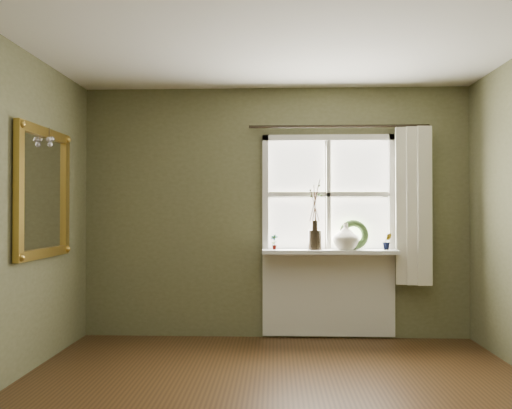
{
  "coord_description": "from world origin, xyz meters",
  "views": [
    {
      "loc": [
        -0.0,
        -2.95,
        1.31
      ],
      "look_at": [
        -0.17,
        1.55,
        1.37
      ],
      "focal_mm": 35.0,
      "sensor_mm": 36.0,
      "label": 1
    }
  ],
  "objects_px": {
    "cream_vase": "(346,236)",
    "wreath": "(354,238)",
    "dark_jug": "(315,240)",
    "gilt_mirror": "(44,192)"
  },
  "relations": [
    {
      "from": "cream_vase",
      "to": "wreath",
      "type": "distance_m",
      "value": 0.1
    },
    {
      "from": "wreath",
      "to": "gilt_mirror",
      "type": "xyz_separation_m",
      "value": [
        -2.77,
        -0.96,
        0.43
      ]
    },
    {
      "from": "dark_jug",
      "to": "cream_vase",
      "type": "height_order",
      "value": "cream_vase"
    },
    {
      "from": "wreath",
      "to": "gilt_mirror",
      "type": "distance_m",
      "value": 2.96
    },
    {
      "from": "cream_vase",
      "to": "gilt_mirror",
      "type": "distance_m",
      "value": 2.86
    },
    {
      "from": "dark_jug",
      "to": "gilt_mirror",
      "type": "distance_m",
      "value": 2.58
    },
    {
      "from": "dark_jug",
      "to": "gilt_mirror",
      "type": "xyz_separation_m",
      "value": [
        -2.37,
        -0.92,
        0.45
      ]
    },
    {
      "from": "gilt_mirror",
      "to": "cream_vase",
      "type": "bearing_deg",
      "value": 18.95
    },
    {
      "from": "wreath",
      "to": "cream_vase",
      "type": "bearing_deg",
      "value": -164.33
    },
    {
      "from": "cream_vase",
      "to": "dark_jug",
      "type": "bearing_deg",
      "value": 180.0
    }
  ]
}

